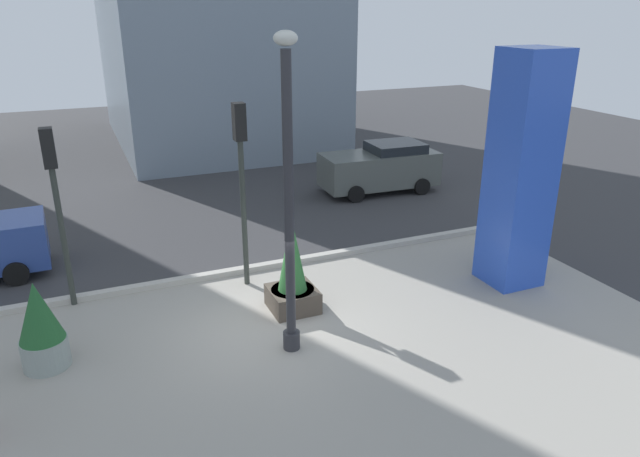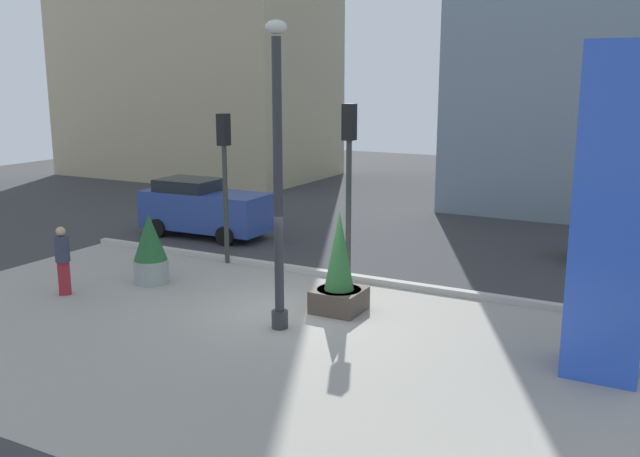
{
  "view_description": "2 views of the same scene",
  "coord_description": "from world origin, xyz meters",
  "px_view_note": "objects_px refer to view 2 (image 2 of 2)",
  "views": [
    {
      "loc": [
        -3.37,
        -11.19,
        6.92
      ],
      "look_at": [
        1.42,
        0.02,
        2.24
      ],
      "focal_mm": 33.03,
      "sensor_mm": 36.0,
      "label": 1
    },
    {
      "loc": [
        7.89,
        -13.22,
        5.35
      ],
      "look_at": [
        1.09,
        -0.51,
        2.22
      ],
      "focal_mm": 39.01,
      "sensor_mm": 36.0,
      "label": 2
    }
  ],
  "objects_px": {
    "lamp_post": "(278,185)",
    "art_pillar_blue": "(615,214)",
    "potted_plant_near_right": "(339,272)",
    "potted_plant_mid_plaza": "(150,250)",
    "car_passing_lane": "(204,208)",
    "traffic_light_corner": "(225,164)",
    "pedestrian_on_sidewalk": "(63,257)",
    "traffic_light_far_side": "(349,167)"
  },
  "relations": [
    {
      "from": "lamp_post",
      "to": "art_pillar_blue",
      "type": "distance_m",
      "value": 6.53
    },
    {
      "from": "lamp_post",
      "to": "potted_plant_near_right",
      "type": "height_order",
      "value": "lamp_post"
    },
    {
      "from": "lamp_post",
      "to": "art_pillar_blue",
      "type": "bearing_deg",
      "value": 7.49
    },
    {
      "from": "potted_plant_mid_plaza",
      "to": "car_passing_lane",
      "type": "xyz_separation_m",
      "value": [
        -2.23,
        5.22,
        0.06
      ]
    },
    {
      "from": "traffic_light_corner",
      "to": "lamp_post",
      "type": "bearing_deg",
      "value": -43.12
    },
    {
      "from": "pedestrian_on_sidewalk",
      "to": "traffic_light_corner",
      "type": "bearing_deg",
      "value": 68.14
    },
    {
      "from": "potted_plant_near_right",
      "to": "pedestrian_on_sidewalk",
      "type": "xyz_separation_m",
      "value": [
        -6.65,
        -2.12,
        0.02
      ]
    },
    {
      "from": "traffic_light_far_side",
      "to": "pedestrian_on_sidewalk",
      "type": "relative_size",
      "value": 2.69
    },
    {
      "from": "art_pillar_blue",
      "to": "car_passing_lane",
      "type": "height_order",
      "value": "art_pillar_blue"
    },
    {
      "from": "art_pillar_blue",
      "to": "potted_plant_near_right",
      "type": "height_order",
      "value": "art_pillar_blue"
    },
    {
      "from": "potted_plant_near_right",
      "to": "traffic_light_corner",
      "type": "relative_size",
      "value": 0.55
    },
    {
      "from": "potted_plant_mid_plaza",
      "to": "traffic_light_far_side",
      "type": "height_order",
      "value": "traffic_light_far_side"
    },
    {
      "from": "art_pillar_blue",
      "to": "traffic_light_far_side",
      "type": "height_order",
      "value": "art_pillar_blue"
    },
    {
      "from": "art_pillar_blue",
      "to": "potted_plant_mid_plaza",
      "type": "distance_m",
      "value": 11.48
    },
    {
      "from": "potted_plant_near_right",
      "to": "traffic_light_corner",
      "type": "distance_m",
      "value": 5.75
    },
    {
      "from": "traffic_light_corner",
      "to": "car_passing_lane",
      "type": "xyz_separation_m",
      "value": [
        -2.81,
        2.59,
        -1.96
      ]
    },
    {
      "from": "potted_plant_near_right",
      "to": "lamp_post",
      "type": "bearing_deg",
      "value": -111.53
    },
    {
      "from": "art_pillar_blue",
      "to": "pedestrian_on_sidewalk",
      "type": "distance_m",
      "value": 12.72
    },
    {
      "from": "potted_plant_near_right",
      "to": "potted_plant_mid_plaza",
      "type": "bearing_deg",
      "value": -176.99
    },
    {
      "from": "traffic_light_corner",
      "to": "potted_plant_mid_plaza",
      "type": "bearing_deg",
      "value": -102.47
    },
    {
      "from": "traffic_light_far_side",
      "to": "car_passing_lane",
      "type": "xyz_separation_m",
      "value": [
        -7.05,
        3.16,
        -2.19
      ]
    },
    {
      "from": "potted_plant_near_right",
      "to": "pedestrian_on_sidewalk",
      "type": "height_order",
      "value": "potted_plant_near_right"
    },
    {
      "from": "traffic_light_corner",
      "to": "pedestrian_on_sidewalk",
      "type": "relative_size",
      "value": 2.48
    },
    {
      "from": "potted_plant_mid_plaza",
      "to": "pedestrian_on_sidewalk",
      "type": "bearing_deg",
      "value": -123.42
    },
    {
      "from": "potted_plant_near_right",
      "to": "car_passing_lane",
      "type": "relative_size",
      "value": 0.53
    },
    {
      "from": "potted_plant_near_right",
      "to": "traffic_light_corner",
      "type": "height_order",
      "value": "traffic_light_corner"
    },
    {
      "from": "art_pillar_blue",
      "to": "potted_plant_mid_plaza",
      "type": "relative_size",
      "value": 3.17
    },
    {
      "from": "car_passing_lane",
      "to": "potted_plant_near_right",
      "type": "bearing_deg",
      "value": -32.75
    },
    {
      "from": "lamp_post",
      "to": "potted_plant_mid_plaza",
      "type": "bearing_deg",
      "value": 164.57
    },
    {
      "from": "art_pillar_blue",
      "to": "traffic_light_far_side",
      "type": "xyz_separation_m",
      "value": [
        -6.46,
        2.53,
        0.18
      ]
    },
    {
      "from": "art_pillar_blue",
      "to": "traffic_light_far_side",
      "type": "distance_m",
      "value": 6.94
    },
    {
      "from": "lamp_post",
      "to": "potted_plant_mid_plaza",
      "type": "xyz_separation_m",
      "value": [
        -4.81,
        1.33,
        -2.24
      ]
    },
    {
      "from": "potted_plant_near_right",
      "to": "traffic_light_corner",
      "type": "bearing_deg",
      "value": 154.26
    },
    {
      "from": "pedestrian_on_sidewalk",
      "to": "car_passing_lane",
      "type": "bearing_deg",
      "value": 98.23
    },
    {
      "from": "lamp_post",
      "to": "traffic_light_corner",
      "type": "bearing_deg",
      "value": 136.88
    },
    {
      "from": "lamp_post",
      "to": "car_passing_lane",
      "type": "distance_m",
      "value": 9.86
    },
    {
      "from": "traffic_light_corner",
      "to": "pedestrian_on_sidewalk",
      "type": "xyz_separation_m",
      "value": [
        -1.79,
        -4.46,
        -1.96
      ]
    },
    {
      "from": "car_passing_lane",
      "to": "traffic_light_corner",
      "type": "bearing_deg",
      "value": -42.67
    },
    {
      "from": "art_pillar_blue",
      "to": "car_passing_lane",
      "type": "relative_size",
      "value": 1.32
    },
    {
      "from": "pedestrian_on_sidewalk",
      "to": "lamp_post",
      "type": "bearing_deg",
      "value": 4.8
    },
    {
      "from": "potted_plant_near_right",
      "to": "pedestrian_on_sidewalk",
      "type": "distance_m",
      "value": 6.98
    },
    {
      "from": "potted_plant_mid_plaza",
      "to": "traffic_light_far_side",
      "type": "xyz_separation_m",
      "value": [
        4.82,
        2.06,
        2.26
      ]
    }
  ]
}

